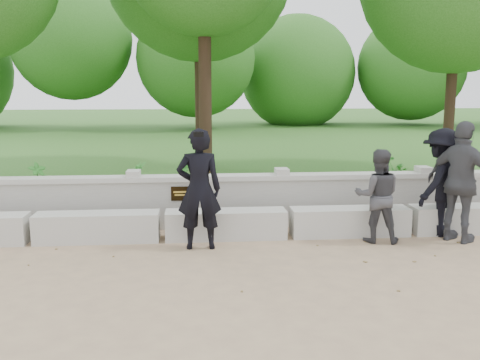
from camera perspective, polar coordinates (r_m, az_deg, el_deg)
name	(u,v)px	position (r m, az deg, el deg)	size (l,w,h in m)	color
ground	(154,283)	(6.75, -9.15, -10.80)	(80.00, 80.00, 0.00)	tan
lawn	(181,147)	(20.43, -6.36, 3.54)	(40.00, 22.00, 0.25)	#24631C
concrete_bench	(162,226)	(8.49, -8.28, -4.84)	(11.90, 0.45, 0.45)	beige
parapet_wall	(164,201)	(9.11, -8.07, -2.27)	(12.50, 0.35, 0.90)	#B6B3AC
man_main	(199,189)	(7.84, -4.39, -0.98)	(0.65, 0.58, 1.79)	black
visitor_left	(378,196)	(8.46, 14.47, -1.65)	(0.80, 0.68, 1.45)	#39383D
visitor_mid	(441,182)	(9.13, 20.65, -0.24)	(1.28, 1.19, 1.73)	black
visitor_right	(462,182)	(8.83, 22.61, -0.23)	(1.03, 1.15, 1.87)	#424247
shrub_a	(38,179)	(11.24, -20.74, 0.10)	(0.35, 0.24, 0.66)	#32802B
shrub_b	(183,176)	(11.15, -6.14, 0.41)	(0.32, 0.26, 0.58)	#32802B
shrub_c	(396,173)	(11.90, 16.28, 0.75)	(0.55, 0.48, 0.62)	#32802B
shrub_d	(139,179)	(10.71, -10.72, 0.13)	(0.37, 0.33, 0.67)	#32802B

